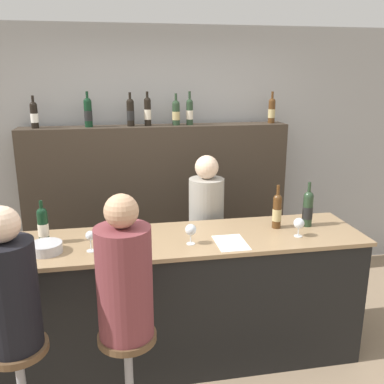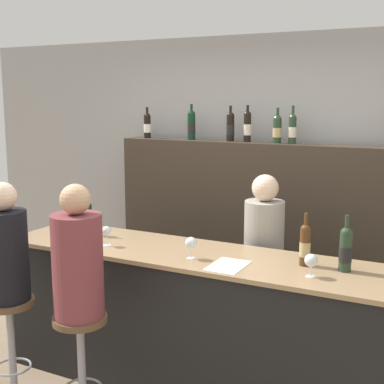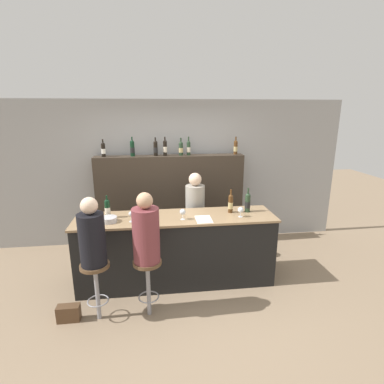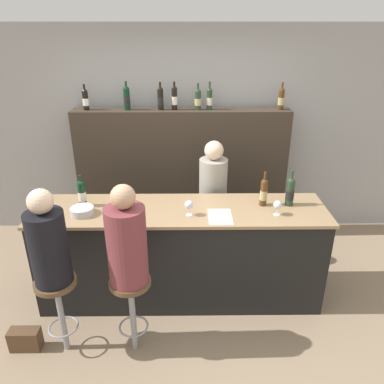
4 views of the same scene
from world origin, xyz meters
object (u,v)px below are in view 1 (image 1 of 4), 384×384
object	(u,v)px
wine_bottle_backbar_3	(148,111)
metal_bowl	(46,248)
guest_seated_left	(9,288)
wine_bottle_backbar_5	(190,111)
bartender	(206,244)
wine_bottle_counter_0	(43,225)
guest_seated_right	(124,276)
wine_bottle_backbar_6	(272,110)
wine_bottle_backbar_4	(176,112)
wine_glass_2	(299,224)
wine_bottle_counter_1	(277,211)
bar_stool_left	(20,372)
bar_stool_right	(128,359)
wine_glass_0	(90,237)
wine_bottle_counter_2	(308,208)
wine_glass_1	(191,230)
wine_bottle_backbar_0	(34,115)
wine_bottle_backbar_2	(130,112)
wine_bottle_backbar_1	(88,112)

from	to	relation	value
wine_bottle_backbar_3	metal_bowl	distance (m)	1.76
guest_seated_left	wine_bottle_backbar_5	bearing A→B (deg)	56.39
bartender	wine_bottle_counter_0	bearing A→B (deg)	-158.79
guest_seated_right	wine_bottle_backbar_6	bearing A→B (deg)	51.79
wine_bottle_backbar_6	wine_bottle_backbar_4	bearing A→B (deg)	180.00
wine_bottle_backbar_5	wine_glass_2	bearing A→B (deg)	-68.43
wine_bottle_counter_1	bartender	xyz separation A→B (m)	(-0.44, 0.49, -0.44)
wine_bottle_counter_1	guest_seated_left	xyz separation A→B (m)	(-1.77, -0.78, -0.07)
bar_stool_left	wine_glass_2	bearing A→B (deg)	17.17
metal_bowl	bar_stool_right	world-z (taller)	metal_bowl
guest_seated_right	bartender	bearing A→B (deg)	59.86
wine_bottle_counter_1	wine_bottle_backbar_3	world-z (taller)	wine_bottle_backbar_3
wine_bottle_backbar_4	wine_glass_0	world-z (taller)	wine_bottle_backbar_4
wine_bottle_backbar_5	wine_bottle_backbar_6	bearing A→B (deg)	-0.00
bar_stool_left	bar_stool_right	xyz separation A→B (m)	(0.59, 0.00, 0.00)
wine_bottle_backbar_5	bar_stool_left	size ratio (longest dim) A/B	0.44
wine_bottle_counter_0	wine_bottle_backbar_3	size ratio (longest dim) A/B	0.97
wine_bottle_counter_0	bartender	bearing A→B (deg)	21.21
wine_bottle_counter_2	wine_glass_2	distance (m)	0.26
bar_stool_left	wine_bottle_backbar_3	bearing A→B (deg)	65.35
wine_glass_0	wine_bottle_backbar_5	bearing A→B (deg)	56.60
wine_glass_1	bartender	xyz separation A→B (m)	(0.26, 0.69, -0.41)
wine_glass_1	bar_stool_left	world-z (taller)	wine_glass_1
wine_bottle_backbar_0	wine_bottle_backbar_5	distance (m)	1.44
wine_bottle_backbar_0	metal_bowl	size ratio (longest dim) A/B	1.37
wine_glass_1	guest_seated_left	bearing A→B (deg)	-151.65
wine_bottle_backbar_2	wine_bottle_backbar_3	world-z (taller)	wine_bottle_backbar_3
wine_bottle_backbar_0	wine_bottle_backbar_1	xyz separation A→B (m)	(0.48, 0.00, 0.01)
wine_bottle_counter_0	wine_glass_0	xyz separation A→B (m)	(0.33, -0.20, -0.03)
metal_bowl	bartender	size ratio (longest dim) A/B	0.14
wine_bottle_counter_0	wine_bottle_backbar_1	size ratio (longest dim) A/B	0.96
wine_bottle_counter_0	wine_bottle_backbar_1	distance (m)	1.40
wine_bottle_counter_2	wine_bottle_backbar_3	distance (m)	1.77
wine_bottle_backbar_2	wine_bottle_backbar_5	size ratio (longest dim) A/B	0.99
bar_stool_right	bartender	distance (m)	1.47
wine_bottle_counter_0	wine_glass_1	distance (m)	1.02
wine_bottle_backbar_0	guest_seated_left	world-z (taller)	wine_bottle_backbar_0
wine_bottle_backbar_6	bartender	xyz separation A→B (m)	(-0.82, -0.71, -1.09)
bartender	wine_bottle_backbar_1	bearing A→B (deg)	144.08
wine_bottle_backbar_0	wine_bottle_backbar_6	distance (m)	2.27
wine_bottle_counter_1	wine_glass_2	bearing A→B (deg)	-65.34
wine_bottle_backbar_3	guest_seated_left	distance (m)	2.29
wine_bottle_backbar_1	guest_seated_right	xyz separation A→B (m)	(0.24, -1.97, -0.72)
wine_bottle_backbar_2	wine_bottle_counter_1	bearing A→B (deg)	-49.35
wine_bottle_counter_1	bar_stool_right	size ratio (longest dim) A/B	0.47
wine_bottle_backbar_2	wine_glass_0	size ratio (longest dim) A/B	2.20
wine_glass_1	wine_bottle_counter_2	bearing A→B (deg)	11.78
metal_bowl	wine_bottle_backbar_5	bearing A→B (deg)	48.42
wine_bottle_backbar_2	bartender	world-z (taller)	wine_bottle_backbar_2
guest_seated_left	guest_seated_right	world-z (taller)	guest_seated_right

